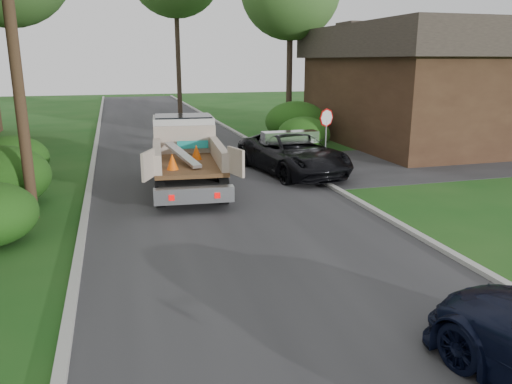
{
  "coord_description": "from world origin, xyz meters",
  "views": [
    {
      "loc": [
        -3.13,
        -9.75,
        4.34
      ],
      "look_at": [
        0.14,
        1.69,
        1.2
      ],
      "focal_mm": 35.0,
      "sensor_mm": 36.0,
      "label": 1
    }
  ],
  "objects": [
    {
      "name": "house_right",
      "position": [
        13.0,
        14.0,
        3.16
      ],
      "size": [
        9.72,
        12.96,
        6.2
      ],
      "rotation": [
        0.0,
        0.0,
        1.57
      ],
      "color": "#372216",
      "rests_on": "ground"
    },
    {
      "name": "hedge_right_b",
      "position": [
        6.5,
        16.0,
        1.1
      ],
      "size": [
        3.38,
        3.38,
        2.21
      ],
      "primitive_type": "ellipsoid",
      "color": "#1D420F",
      "rests_on": "ground"
    },
    {
      "name": "road",
      "position": [
        0.0,
        10.0,
        0.0
      ],
      "size": [
        8.0,
        90.0,
        0.02
      ],
      "primitive_type": "cube",
      "color": "#28282B",
      "rests_on": "ground"
    },
    {
      "name": "curb_right",
      "position": [
        4.1,
        10.0,
        0.06
      ],
      "size": [
        0.2,
        90.0,
        0.12
      ],
      "primitive_type": "cube",
      "color": "#9E9E99",
      "rests_on": "ground"
    },
    {
      "name": "black_pickup",
      "position": [
        3.6,
        8.5,
        0.79
      ],
      "size": [
        3.5,
        6.05,
        1.59
      ],
      "primitive_type": "imported",
      "rotation": [
        0.0,
        0.0,
        0.16
      ],
      "color": "black",
      "rests_on": "ground"
    },
    {
      "name": "flatbed_truck",
      "position": [
        -0.69,
        8.03,
        1.28
      ],
      "size": [
        3.08,
        6.38,
        2.35
      ],
      "rotation": [
        0.0,
        0.0,
        -0.08
      ],
      "color": "black",
      "rests_on": "ground"
    },
    {
      "name": "hedge_right_a",
      "position": [
        5.8,
        13.0,
        0.85
      ],
      "size": [
        2.6,
        2.6,
        1.7
      ],
      "primitive_type": "ellipsoid",
      "color": "#1D420F",
      "rests_on": "ground"
    },
    {
      "name": "hedge_left_b",
      "position": [
        -6.5,
        6.5,
        0.94
      ],
      "size": [
        2.86,
        2.86,
        1.87
      ],
      "primitive_type": "ellipsoid",
      "color": "#1D420F",
      "rests_on": "ground"
    },
    {
      "name": "utility_pole",
      "position": [
        -5.48,
        4.98,
        5.17
      ],
      "size": [
        2.42,
        1.25,
        10.0
      ],
      "color": "#382619",
      "rests_on": "ground"
    },
    {
      "name": "ground",
      "position": [
        0.0,
        0.0,
        0.0
      ],
      "size": [
        120.0,
        120.0,
        0.0
      ],
      "primitive_type": "plane",
      "color": "#164714",
      "rests_on": "ground"
    },
    {
      "name": "curb_left",
      "position": [
        -4.1,
        10.0,
        0.06
      ],
      "size": [
        0.2,
        90.0,
        0.12
      ],
      "primitive_type": "cube",
      "color": "#9E9E99",
      "rests_on": "ground"
    },
    {
      "name": "hedge_left_c",
      "position": [
        -6.8,
        10.0,
        0.85
      ],
      "size": [
        2.6,
        2.6,
        1.7
      ],
      "primitive_type": "ellipsoid",
      "color": "#1D420F",
      "rests_on": "ground"
    },
    {
      "name": "side_street",
      "position": [
        12.0,
        9.0,
        0.01
      ],
      "size": [
        16.0,
        7.0,
        0.02
      ],
      "primitive_type": "cube",
      "color": "#28282B",
      "rests_on": "ground"
    },
    {
      "name": "stop_sign",
      "position": [
        5.2,
        9.0,
        1.78
      ],
      "size": [
        0.71,
        0.32,
        2.48
      ],
      "color": "slate",
      "rests_on": "ground"
    }
  ]
}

